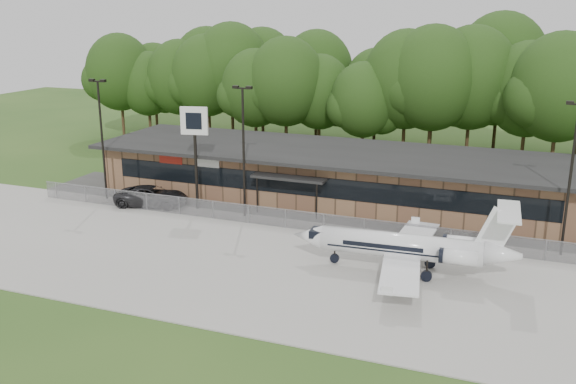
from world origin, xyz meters
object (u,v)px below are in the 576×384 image
at_px(business_jet, 409,248).
at_px(suv, 152,196).
at_px(terminal, 334,174).
at_px(pole_sign, 195,132).

distance_m(business_jet, suv, 23.33).
xyz_separation_m(terminal, business_jet, (9.08, -13.98, -0.49)).
bearing_deg(pole_sign, terminal, 26.41).
bearing_deg(pole_sign, business_jet, -31.29).
height_order(terminal, pole_sign, pole_sign).
bearing_deg(suv, pole_sign, -95.95).
xyz_separation_m(business_jet, pole_sign, (-18.44, 6.83, 4.74)).
relative_size(suv, pole_sign, 0.71).
xyz_separation_m(terminal, suv, (-13.35, -7.63, -1.34)).
distance_m(business_jet, pole_sign, 20.23).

